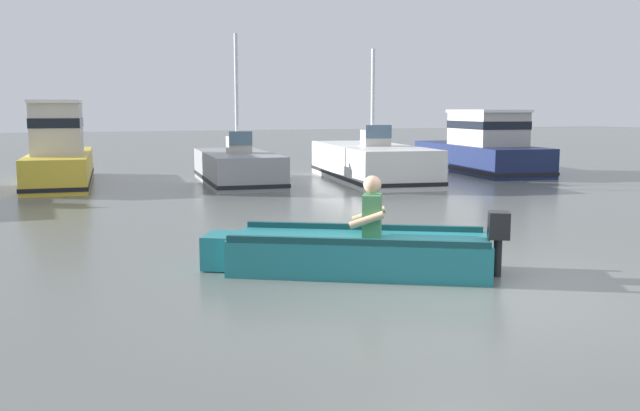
{
  "coord_description": "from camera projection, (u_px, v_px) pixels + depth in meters",
  "views": [
    {
      "loc": [
        -4.2,
        -6.36,
        1.97
      ],
      "look_at": [
        -0.3,
        3.11,
        0.55
      ],
      "focal_mm": 38.7,
      "sensor_mm": 36.0,
      "label": 1
    }
  ],
  "objects": [
    {
      "name": "moored_boat_grey",
      "position": [
        237.0,
        168.0,
        18.61
      ],
      "size": [
        2.25,
        4.93,
        3.96
      ],
      "color": "gray",
      "rests_on": "ground"
    },
    {
      "name": "rowboat_with_person",
      "position": [
        354.0,
        252.0,
        8.43
      ],
      "size": [
        3.43,
        2.51,
        1.19
      ],
      "color": "#1E727A",
      "rests_on": "ground"
    },
    {
      "name": "ground_plane",
      "position": [
        451.0,
        288.0,
        7.67
      ],
      "size": [
        120.0,
        120.0,
        0.0
      ],
      "primitive_type": "plane",
      "color": "slate"
    },
    {
      "name": "moored_boat_yellow",
      "position": [
        60.0,
        154.0,
        18.26
      ],
      "size": [
        2.1,
        6.03,
        2.22
      ],
      "color": "gold",
      "rests_on": "ground"
    },
    {
      "name": "moored_boat_white",
      "position": [
        371.0,
        163.0,
        19.4
      ],
      "size": [
        3.08,
        6.25,
        3.63
      ],
      "color": "white",
      "rests_on": "ground"
    },
    {
      "name": "moored_boat_navy",
      "position": [
        481.0,
        149.0,
        22.1
      ],
      "size": [
        2.93,
        6.32,
        1.98
      ],
      "color": "#19234C",
      "rests_on": "ground"
    }
  ]
}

